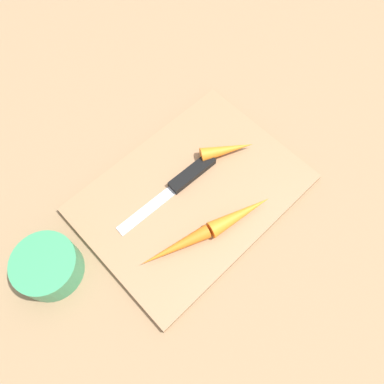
% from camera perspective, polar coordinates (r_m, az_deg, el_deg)
% --- Properties ---
extents(ground_plane, '(1.40, 1.40, 0.00)m').
position_cam_1_polar(ground_plane, '(0.62, 0.00, -0.48)').
color(ground_plane, '#8C6D4C').
extents(cutting_board, '(0.36, 0.26, 0.01)m').
position_cam_1_polar(cutting_board, '(0.62, 0.00, -0.24)').
color(cutting_board, '#99704C').
rests_on(cutting_board, ground_plane).
extents(knife, '(0.20, 0.03, 0.01)m').
position_cam_1_polar(knife, '(0.62, -0.87, 2.23)').
color(knife, '#B7B7BC').
rests_on(knife, cutting_board).
extents(carrot_medium, '(0.11, 0.05, 0.03)m').
position_cam_1_polar(carrot_medium, '(0.59, 7.50, -3.40)').
color(carrot_medium, orange).
rests_on(carrot_medium, cutting_board).
extents(carrot_shortest, '(0.09, 0.07, 0.03)m').
position_cam_1_polar(carrot_shortest, '(0.64, 5.46, 6.53)').
color(carrot_shortest, orange).
rests_on(carrot_shortest, cutting_board).
extents(carrot_longest, '(0.12, 0.05, 0.02)m').
position_cam_1_polar(carrot_longest, '(0.57, -2.62, -8.54)').
color(carrot_longest, orange).
rests_on(carrot_longest, cutting_board).
extents(small_bowl, '(0.10, 0.10, 0.05)m').
position_cam_1_polar(small_bowl, '(0.60, -21.37, -10.66)').
color(small_bowl, '#388C59').
rests_on(small_bowl, ground_plane).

